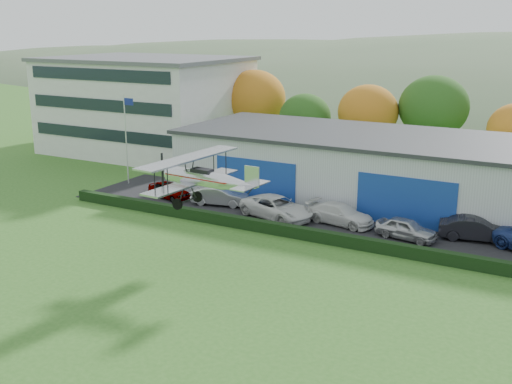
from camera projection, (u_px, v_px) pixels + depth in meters
The scene contains 15 objects.
ground at pixel (155, 348), 27.03m from camera, with size 300.00×300.00×0.00m, color #316520.
apron at pixel (372, 226), 43.39m from camera, with size 48.00×9.00×0.05m, color black.
hedge at pixel (348, 241), 39.24m from camera, with size 46.00×0.60×0.80m, color black.
hangar at pixel (427, 173), 47.67m from camera, with size 40.60×12.60×5.30m.
office_block at pixel (147, 104), 68.24m from camera, with size 20.60×15.60×10.40m.
flagpole at pixel (127, 131), 53.60m from camera, with size 1.05×0.10×8.00m.
tree_belt at pixel (418, 112), 59.51m from camera, with size 75.70×13.22×10.12m.
distant_hills at pixel (495, 137), 150.91m from camera, with size 430.00×196.00×56.00m.
car_0 at pixel (169, 190), 50.13m from camera, with size 1.58×3.93×1.34m, color gray.
car_1 at pixel (220, 196), 48.22m from camera, with size 1.58×4.52×1.49m, color silver.
car_2 at pixel (277, 208), 44.86m from camera, with size 2.68×5.81×1.61m, color silver.
car_3 at pixel (341, 214), 43.58m from camera, with size 2.03×4.99×1.45m, color silver.
car_4 at pixel (406, 229), 40.54m from camera, with size 1.65×4.10×1.40m, color silver.
car_5 at pixel (476, 229), 40.29m from camera, with size 1.63×4.67×1.54m, color black.
biplane at pixel (203, 177), 35.29m from camera, with size 6.98×8.01×2.99m.
Camera 1 is at (15.59, -19.10, 13.80)m, focal length 42.96 mm.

